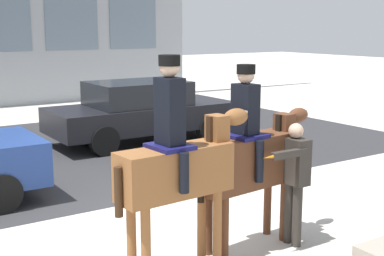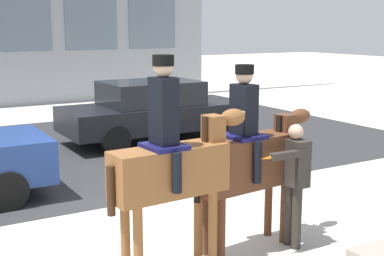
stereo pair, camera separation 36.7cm
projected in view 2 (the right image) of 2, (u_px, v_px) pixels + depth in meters
name	position (u px, v px, depth m)	size (l,w,h in m)	color
ground_plane	(138.00, 213.00, 8.54)	(80.00, 80.00, 0.00)	beige
road_surface	(53.00, 153.00, 12.56)	(18.04, 8.50, 0.01)	#2D2D30
mounted_horse_lead	(172.00, 165.00, 6.11)	(1.87, 0.65, 2.63)	brown
mounted_horse_companion	(249.00, 157.00, 6.99)	(2.01, 0.65, 2.47)	#59331E
pedestrian_bystander	(294.00, 176.00, 7.06)	(0.82, 0.43, 1.68)	#332D28
street_car_far_lane	(154.00, 110.00, 13.77)	(4.76, 2.06, 1.57)	black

